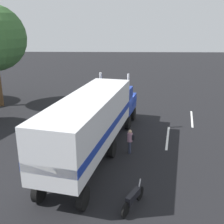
{
  "coord_description": "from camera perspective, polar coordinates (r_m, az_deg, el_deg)",
  "views": [
    {
      "loc": [
        -21.09,
        0.16,
        8.13
      ],
      "look_at": [
        -1.3,
        0.69,
        1.6
      ],
      "focal_mm": 43.39,
      "sensor_mm": 36.0,
      "label": 1
    }
  ],
  "objects": [
    {
      "name": "person_bystander",
      "position": [
        17.66,
        3.85,
        -5.98
      ],
      "size": [
        0.34,
        0.46,
        1.63
      ],
      "color": "#2D3347",
      "rests_on": "ground_plane"
    },
    {
      "name": "motorcycle",
      "position": [
        13.06,
        4.48,
        -17.65
      ],
      "size": [
        1.88,
        1.13,
        1.12
      ],
      "color": "black",
      "rests_on": "ground_plane"
    },
    {
      "name": "lane_stripe_mid",
      "position": [
        25.16,
        16.47,
        -1.36
      ],
      "size": [
        4.33,
        1.13,
        0.01
      ],
      "primitive_type": "cube",
      "rotation": [
        0.0,
        0.0,
        -0.22
      ],
      "color": "silver",
      "rests_on": "ground_plane"
    },
    {
      "name": "ground_plane",
      "position": [
        22.6,
        1.83,
        -2.84
      ],
      "size": [
        120.0,
        120.0,
        0.0
      ],
      "primitive_type": "plane",
      "color": "black"
    },
    {
      "name": "semi_truck",
      "position": [
        16.92,
        -3.48,
        -1.13
      ],
      "size": [
        14.35,
        5.76,
        4.5
      ],
      "color": "#193399",
      "rests_on": "ground_plane"
    },
    {
      "name": "lane_stripe_near",
      "position": [
        20.68,
        11.64,
        -5.28
      ],
      "size": [
        4.34,
        1.07,
        0.01
      ],
      "primitive_type": "cube",
      "rotation": [
        0.0,
        0.0,
        -0.21
      ],
      "color": "silver",
      "rests_on": "ground_plane"
    }
  ]
}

